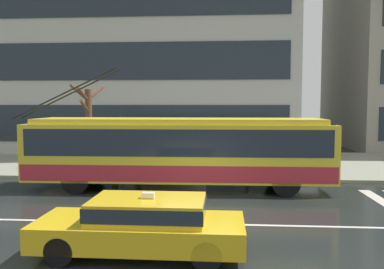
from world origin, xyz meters
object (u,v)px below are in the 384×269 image
(pedestrian_waiting_by_pole, at_px, (182,138))
(pedestrian_at_shelter, at_px, (249,138))
(trolleybus, at_px, (179,150))
(pedestrian_approaching_curb, at_px, (139,137))
(pedestrian_walking_past, at_px, (115,152))
(street_tree_bare, at_px, (88,122))
(bus_shelter, at_px, (164,134))
(taxi_oncoming_near, at_px, (143,223))

(pedestrian_waiting_by_pole, bearing_deg, pedestrian_at_shelter, -2.03)
(trolleybus, distance_m, pedestrian_at_shelter, 4.66)
(pedestrian_waiting_by_pole, bearing_deg, pedestrian_approaching_curb, -165.34)
(pedestrian_at_shelter, xyz_separation_m, pedestrian_walking_past, (-6.12, -1.37, -0.59))
(pedestrian_walking_past, relative_size, pedestrian_waiting_by_pole, 0.88)
(trolleybus, xyz_separation_m, street_tree_bare, (-5.20, 4.70, 0.89))
(bus_shelter, xyz_separation_m, pedestrian_walking_past, (-2.14, -0.80, -0.79))
(pedestrian_approaching_curb, bearing_deg, pedestrian_walking_past, -133.78)
(taxi_oncoming_near, relative_size, street_tree_bare, 1.09)
(taxi_oncoming_near, height_order, pedestrian_approaching_curb, pedestrian_approaching_curb)
(street_tree_bare, bearing_deg, taxi_oncoming_near, -66.32)
(pedestrian_waiting_by_pole, xyz_separation_m, street_tree_bare, (-4.92, 0.98, 0.71))
(bus_shelter, height_order, pedestrian_walking_past, bus_shelter)
(pedestrian_walking_past, bearing_deg, bus_shelter, 20.57)
(pedestrian_at_shelter, distance_m, pedestrian_walking_past, 6.30)
(trolleybus, distance_m, pedestrian_walking_past, 3.91)
(pedestrian_walking_past, xyz_separation_m, pedestrian_waiting_by_pole, (2.91, 1.49, 0.56))
(taxi_oncoming_near, height_order, bus_shelter, bus_shelter)
(trolleybus, xyz_separation_m, taxi_oncoming_near, (-0.06, -7.02, -0.84))
(pedestrian_approaching_curb, relative_size, pedestrian_walking_past, 1.18)
(street_tree_bare, bearing_deg, trolleybus, -42.11)
(street_tree_bare, bearing_deg, pedestrian_approaching_curb, -26.86)
(pedestrian_at_shelter, distance_m, street_tree_bare, 8.24)
(taxi_oncoming_near, xyz_separation_m, pedestrian_waiting_by_pole, (-0.21, 10.74, 1.02))
(trolleybus, bearing_deg, pedestrian_at_shelter, 50.86)
(pedestrian_walking_past, distance_m, street_tree_bare, 3.43)
(pedestrian_approaching_curb, bearing_deg, trolleybus, -54.94)
(pedestrian_waiting_by_pole, bearing_deg, taxi_oncoming_near, -88.86)
(taxi_oncoming_near, bearing_deg, pedestrian_waiting_by_pole, 91.14)
(bus_shelter, height_order, pedestrian_waiting_by_pole, bus_shelter)
(taxi_oncoming_near, bearing_deg, pedestrian_walking_past, 108.64)
(pedestrian_approaching_curb, xyz_separation_m, street_tree_bare, (-2.95, 1.49, 0.66))
(trolleybus, relative_size, pedestrian_walking_past, 7.22)
(pedestrian_at_shelter, bearing_deg, pedestrian_waiting_by_pole, 177.97)
(bus_shelter, relative_size, pedestrian_approaching_curb, 2.05)
(trolleybus, relative_size, pedestrian_waiting_by_pole, 6.37)
(trolleybus, bearing_deg, pedestrian_approaching_curb, 125.06)
(trolleybus, relative_size, street_tree_bare, 2.94)
(taxi_oncoming_near, xyz_separation_m, street_tree_bare, (-5.14, 11.71, 1.73))
(bus_shelter, bearing_deg, pedestrian_waiting_by_pole, 41.66)
(pedestrian_at_shelter, xyz_separation_m, pedestrian_approaching_curb, (-5.19, -0.40, 0.02))
(pedestrian_waiting_by_pole, height_order, street_tree_bare, street_tree_bare)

